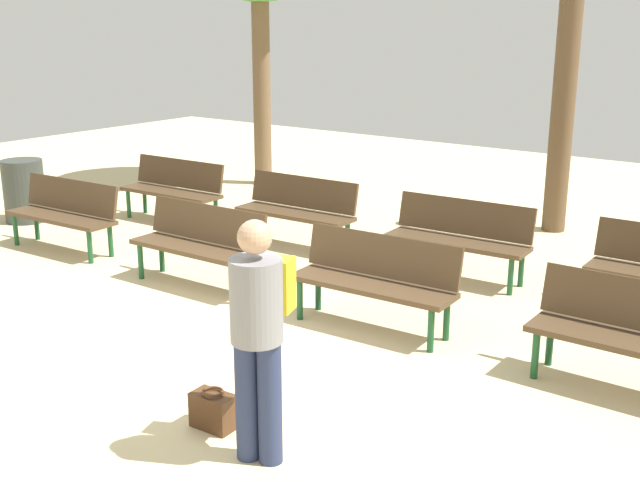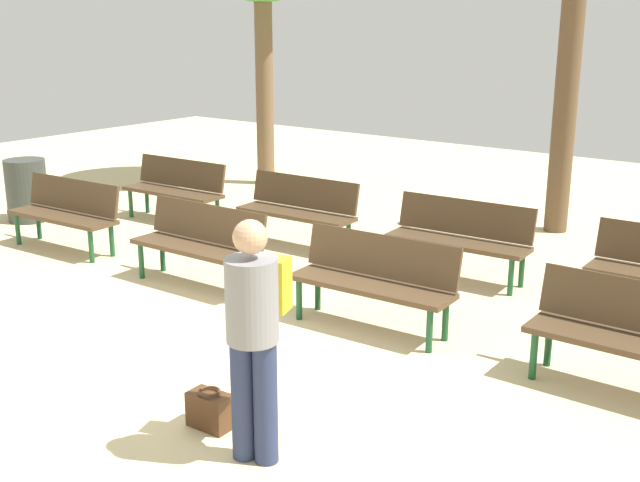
{
  "view_description": "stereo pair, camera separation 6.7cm",
  "coord_description": "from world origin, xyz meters",
  "px_view_note": "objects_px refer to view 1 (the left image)",
  "views": [
    {
      "loc": [
        4.83,
        -4.34,
        2.86
      ],
      "look_at": [
        0.0,
        2.15,
        0.55
      ],
      "focal_mm": 44.68,
      "sensor_mm": 36.0,
      "label": 1
    },
    {
      "loc": [
        4.89,
        -4.3,
        2.86
      ],
      "look_at": [
        0.0,
        2.15,
        0.55
      ],
      "focal_mm": 44.68,
      "sensor_mm": 36.0,
      "label": 2
    }
  ],
  "objects_px": {
    "bench_r0_c3": "(637,331)",
    "bench_r1_c0": "(174,186)",
    "bench_r1_c1": "(298,207)",
    "bench_r1_c2": "(460,234)",
    "bench_r0_c0": "(65,210)",
    "tree_1": "(563,109)",
    "bench_r0_c2": "(375,276)",
    "bench_r0_c1": "(200,241)",
    "trash_bin": "(24,191)",
    "visitor_with_backpack": "(259,326)",
    "handbag": "(213,410)"
  },
  "relations": [
    {
      "from": "bench_r0_c1",
      "to": "bench_r0_c3",
      "type": "xyz_separation_m",
      "value": [
        4.53,
        0.2,
        0.0
      ]
    },
    {
      "from": "bench_r0_c2",
      "to": "bench_r0_c0",
      "type": "bearing_deg",
      "value": 178.78
    },
    {
      "from": "bench_r0_c0",
      "to": "bench_r0_c2",
      "type": "xyz_separation_m",
      "value": [
        4.51,
        0.14,
        0.0
      ]
    },
    {
      "from": "bench_r0_c3",
      "to": "bench_r1_c0",
      "type": "xyz_separation_m",
      "value": [
        -6.83,
        1.59,
        0.0
      ]
    },
    {
      "from": "tree_1",
      "to": "bench_r0_c0",
      "type": "bearing_deg",
      "value": -135.04
    },
    {
      "from": "bench_r1_c0",
      "to": "tree_1",
      "type": "distance_m",
      "value": 5.43
    },
    {
      "from": "bench_r0_c3",
      "to": "visitor_with_backpack",
      "type": "xyz_separation_m",
      "value": [
        -1.7,
        -2.48,
        0.43
      ]
    },
    {
      "from": "bench_r0_c3",
      "to": "trash_bin",
      "type": "height_order",
      "value": "trash_bin"
    },
    {
      "from": "bench_r1_c0",
      "to": "bench_r0_c3",
      "type": "bearing_deg",
      "value": -15.56
    },
    {
      "from": "bench_r0_c2",
      "to": "bench_r1_c0",
      "type": "height_order",
      "value": "same"
    },
    {
      "from": "tree_1",
      "to": "bench_r1_c0",
      "type": "bearing_deg",
      "value": -148.86
    },
    {
      "from": "bench_r0_c0",
      "to": "tree_1",
      "type": "distance_m",
      "value": 6.56
    },
    {
      "from": "tree_1",
      "to": "trash_bin",
      "type": "distance_m",
      "value": 7.53
    },
    {
      "from": "bench_r1_c2",
      "to": "bench_r1_c0",
      "type": "bearing_deg",
      "value": 178.34
    },
    {
      "from": "bench_r0_c2",
      "to": "visitor_with_backpack",
      "type": "bearing_deg",
      "value": -77.85
    },
    {
      "from": "bench_r0_c0",
      "to": "bench_r1_c1",
      "type": "height_order",
      "value": "same"
    },
    {
      "from": "bench_r1_c0",
      "to": "handbag",
      "type": "bearing_deg",
      "value": -43.3
    },
    {
      "from": "bench_r1_c2",
      "to": "bench_r0_c0",
      "type": "bearing_deg",
      "value": -159.74
    },
    {
      "from": "bench_r1_c2",
      "to": "trash_bin",
      "type": "bearing_deg",
      "value": -170.35
    },
    {
      "from": "bench_r0_c0",
      "to": "bench_r0_c3",
      "type": "distance_m",
      "value": 6.86
    },
    {
      "from": "handbag",
      "to": "trash_bin",
      "type": "distance_m",
      "value": 6.87
    },
    {
      "from": "bench_r0_c3",
      "to": "visitor_with_backpack",
      "type": "height_order",
      "value": "visitor_with_backpack"
    },
    {
      "from": "bench_r1_c2",
      "to": "trash_bin",
      "type": "distance_m",
      "value": 6.3
    },
    {
      "from": "handbag",
      "to": "bench_r1_c0",
      "type": "bearing_deg",
      "value": 139.16
    },
    {
      "from": "bench_r0_c2",
      "to": "trash_bin",
      "type": "relative_size",
      "value": 1.83
    },
    {
      "from": "bench_r0_c3",
      "to": "trash_bin",
      "type": "xyz_separation_m",
      "value": [
        -8.54,
        0.31,
        -0.06
      ]
    },
    {
      "from": "tree_1",
      "to": "trash_bin",
      "type": "bearing_deg",
      "value": -147.2
    },
    {
      "from": "bench_r1_c1",
      "to": "bench_r1_c2",
      "type": "xyz_separation_m",
      "value": [
        2.25,
        0.06,
        0.0
      ]
    },
    {
      "from": "bench_r1_c1",
      "to": "trash_bin",
      "type": "relative_size",
      "value": 1.83
    },
    {
      "from": "bench_r0_c1",
      "to": "bench_r0_c2",
      "type": "xyz_separation_m",
      "value": [
        2.18,
        0.11,
        0.0
      ]
    },
    {
      "from": "bench_r0_c3",
      "to": "bench_r1_c2",
      "type": "distance_m",
      "value": 2.95
    },
    {
      "from": "bench_r1_c0",
      "to": "bench_r0_c2",
      "type": "bearing_deg",
      "value": -22.97
    },
    {
      "from": "bench_r1_c1",
      "to": "bench_r1_c2",
      "type": "height_order",
      "value": "same"
    },
    {
      "from": "trash_bin",
      "to": "bench_r0_c2",
      "type": "bearing_deg",
      "value": -3.66
    },
    {
      "from": "bench_r0_c3",
      "to": "trash_bin",
      "type": "distance_m",
      "value": 8.54
    },
    {
      "from": "bench_r0_c3",
      "to": "bench_r1_c2",
      "type": "bearing_deg",
      "value": 143.97
    },
    {
      "from": "bench_r1_c0",
      "to": "visitor_with_backpack",
      "type": "relative_size",
      "value": 0.98
    },
    {
      "from": "bench_r0_c1",
      "to": "trash_bin",
      "type": "relative_size",
      "value": 1.82
    },
    {
      "from": "bench_r0_c3",
      "to": "bench_r1_c1",
      "type": "xyz_separation_m",
      "value": [
        -4.64,
        1.66,
        0.0
      ]
    },
    {
      "from": "bench_r1_c0",
      "to": "bench_r1_c1",
      "type": "relative_size",
      "value": 1.0
    },
    {
      "from": "bench_r1_c0",
      "to": "trash_bin",
      "type": "bearing_deg",
      "value": -145.52
    },
    {
      "from": "bench_r0_c0",
      "to": "bench_r0_c2",
      "type": "height_order",
      "value": "same"
    },
    {
      "from": "bench_r0_c1",
      "to": "tree_1",
      "type": "bearing_deg",
      "value": 62.33
    },
    {
      "from": "handbag",
      "to": "visitor_with_backpack",
      "type": "bearing_deg",
      "value": -9.69
    },
    {
      "from": "bench_r0_c2",
      "to": "visitor_with_backpack",
      "type": "relative_size",
      "value": 0.98
    },
    {
      "from": "bench_r0_c1",
      "to": "bench_r1_c2",
      "type": "xyz_separation_m",
      "value": [
        2.13,
        1.91,
        0.0
      ]
    },
    {
      "from": "bench_r0_c0",
      "to": "bench_r1_c2",
      "type": "relative_size",
      "value": 1.0
    },
    {
      "from": "visitor_with_backpack",
      "to": "bench_r1_c2",
      "type": "bearing_deg",
      "value": -98.49
    },
    {
      "from": "visitor_with_backpack",
      "to": "trash_bin",
      "type": "height_order",
      "value": "visitor_with_backpack"
    },
    {
      "from": "bench_r0_c0",
      "to": "tree_1",
      "type": "height_order",
      "value": "tree_1"
    }
  ]
}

